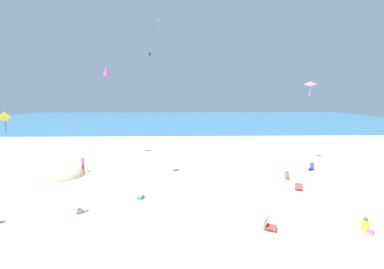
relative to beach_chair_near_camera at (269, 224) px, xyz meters
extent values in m
plane|color=beige|center=(-3.54, 12.29, -0.27)|extent=(120.00, 120.00, 0.00)
cube|color=teal|center=(-3.54, 59.22, -0.25)|extent=(120.00, 60.00, 0.05)
ellipsoid|color=beige|center=(-15.54, 8.69, -0.27)|extent=(6.03, 4.22, 2.70)
cube|color=#D13D3D|center=(0.11, -0.05, -0.10)|extent=(0.69, 0.73, 0.03)
cube|color=#D13D3D|center=(-0.13, 0.06, 0.11)|extent=(0.41, 0.60, 0.43)
cylinder|color=#B7B7BC|center=(0.37, 0.15, -0.19)|extent=(0.02, 0.02, 0.18)
cylinder|color=#B7B7BC|center=(0.13, -0.37, -0.19)|extent=(0.02, 0.02, 0.18)
cube|color=white|center=(-10.03, 2.19, -0.13)|extent=(0.75, 0.75, 0.03)
cube|color=white|center=(-10.24, 1.98, 0.09)|extent=(0.50, 0.50, 0.46)
cylinder|color=#B7B7BC|center=(-10.09, 2.48, -0.20)|extent=(0.02, 0.02, 0.15)
cylinder|color=#B7B7BC|center=(-9.73, 2.13, -0.20)|extent=(0.02, 0.02, 0.15)
cube|color=#D13D3D|center=(3.85, 5.24, -0.12)|extent=(0.66, 0.63, 0.03)
cube|color=#D13D3D|center=(3.75, 5.01, 0.08)|extent=(0.55, 0.37, 0.40)
cylinder|color=#B7B7BC|center=(3.67, 5.47, -0.20)|extent=(0.02, 0.02, 0.16)
cylinder|color=#B7B7BC|center=(4.14, 5.26, -0.20)|extent=(0.02, 0.02, 0.16)
cube|color=#339956|center=(-7.00, 3.99, -0.16)|extent=(0.43, 0.55, 0.24)
cube|color=white|center=(-7.00, 3.99, -0.02)|extent=(0.44, 0.57, 0.04)
cylinder|color=green|center=(3.99, 7.70, -0.03)|extent=(0.34, 0.34, 0.50)
sphere|color=#A87A5B|center=(3.99, 7.70, 0.31)|extent=(0.20, 0.20, 0.20)
cube|color=red|center=(3.98, 7.50, -0.20)|extent=(0.26, 0.37, 0.14)
cylinder|color=red|center=(-12.82, 9.63, 0.07)|extent=(0.12, 0.12, 0.69)
cylinder|color=red|center=(-12.96, 9.68, 0.07)|extent=(0.12, 0.12, 0.69)
cylinder|color=#D8599E|center=(-12.89, 9.65, 0.67)|extent=(0.35, 0.35, 0.51)
sphere|color=#A87A5B|center=(-12.89, 9.65, 1.01)|extent=(0.19, 0.19, 0.19)
cylinder|color=blue|center=(7.17, 9.96, 0.01)|extent=(0.54, 0.54, 0.58)
sphere|color=#A87A5B|center=(7.17, 9.96, 0.41)|extent=(0.23, 0.23, 0.23)
cube|color=black|center=(7.00, 9.81, -0.19)|extent=(0.51, 0.50, 0.17)
cylinder|color=yellow|center=(4.66, -0.23, -0.01)|extent=(0.47, 0.47, 0.53)
sphere|color=brown|center=(4.66, -0.23, 0.35)|extent=(0.21, 0.21, 0.21)
cube|color=#D8599E|center=(4.76, -0.42, -0.20)|extent=(0.42, 0.46, 0.15)
cone|color=black|center=(-9.25, 26.89, 12.46)|extent=(0.81, 0.65, 0.74)
cylinder|color=green|center=(-9.25, 26.89, 11.89)|extent=(0.09, 0.05, 0.68)
pyramid|color=green|center=(-7.34, 21.04, 15.41)|extent=(0.55, 0.70, 0.34)
cylinder|color=green|center=(-7.36, 21.04, 14.50)|extent=(0.06, 0.03, 0.91)
cone|color=#DB3DA8|center=(-12.09, 14.91, 8.69)|extent=(1.01, 1.04, 0.92)
cylinder|color=#1EADAD|center=(-12.09, 14.91, 7.85)|extent=(0.13, 0.19, 0.97)
cube|color=yellow|center=(-16.80, 6.52, 4.79)|extent=(0.63, 0.50, 0.76)
cylinder|color=black|center=(-16.80, 6.52, 4.14)|extent=(0.09, 0.08, 0.76)
pyramid|color=pink|center=(7.70, 12.42, 7.46)|extent=(1.01, 0.90, 0.51)
cylinder|color=white|center=(7.68, 12.37, 6.54)|extent=(0.07, 0.12, 0.71)
camera|label=1|loc=(-4.08, -11.44, 6.25)|focal=23.53mm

